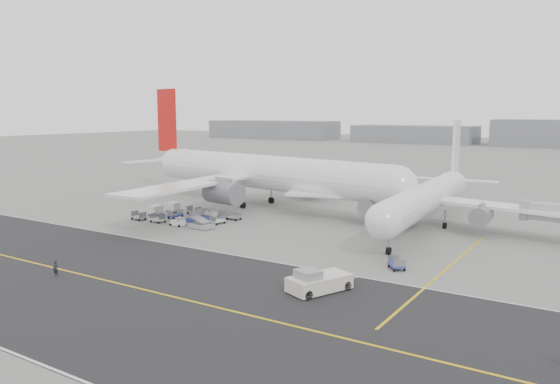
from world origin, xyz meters
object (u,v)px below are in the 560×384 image
Objects in this scene: airliner_a at (259,172)px; ground_crew_a at (56,269)px; airliner_b at (427,197)px; pushback_tug at (318,282)px.

airliner_a is 37.34× the size of ground_crew_a.
airliner_b reaches higher than pushback_tug.
airliner_b is 36.80m from pushback_tug.
pushback_tug is at bearing -92.77° from airliner_b.
airliner_a reaches higher than ground_crew_a.
airliner_b is 26.98× the size of ground_crew_a.
pushback_tug is (0.45, -36.60, -3.77)m from airliner_b.
pushback_tug is (33.75, -38.49, -5.62)m from airliner_a.
airliner_a is 1.38× the size of airliner_b.
ground_crew_a is at bearing -134.91° from pushback_tug.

